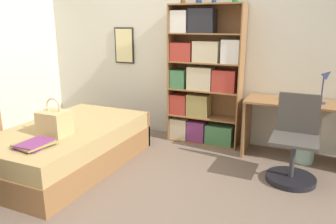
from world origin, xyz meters
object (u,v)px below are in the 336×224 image
object	(u,v)px
handbag	(55,123)
bookcase	(201,80)
waste_bin	(304,153)
bed	(69,146)
book_stack_on_bed	(35,144)
desk_lamp	(326,80)
desk_chair	(293,154)
desk	(296,119)

from	to	relation	value
handbag	bookcase	distance (m)	2.02
bookcase	waste_bin	size ratio (longest dim) A/B	8.30
bed	book_stack_on_bed	world-z (taller)	book_stack_on_bed
desk_lamp	waste_bin	distance (m)	0.92
bed	desk_chair	size ratio (longest dim) A/B	2.12
bookcase	desk_chair	bearing A→B (deg)	-28.98
bookcase	desk_chair	size ratio (longest dim) A/B	2.04
bed	desk_lamp	distance (m)	3.08
book_stack_on_bed	desk_lamp	xyz separation A→B (m)	(2.54, 1.94, 0.50)
book_stack_on_bed	desk	distance (m)	2.97
handbag	book_stack_on_bed	bearing A→B (deg)	-79.79
bookcase	desk	bearing A→B (deg)	-4.94
desk_lamp	desk	bearing A→B (deg)	-178.58
book_stack_on_bed	desk_chair	xyz separation A→B (m)	(2.29, 1.33, -0.22)
bookcase	book_stack_on_bed	bearing A→B (deg)	-116.22
desk_chair	book_stack_on_bed	bearing A→B (deg)	-149.91
desk	desk_lamp	size ratio (longest dim) A/B	2.89
bookcase	desk_lamp	size ratio (longest dim) A/B	4.54
handbag	desk_chair	distance (m)	2.57
bookcase	desk_chair	xyz separation A→B (m)	(1.29, -0.71, -0.61)
waste_bin	bookcase	bearing A→B (deg)	173.36
desk_lamp	waste_bin	size ratio (longest dim) A/B	1.83
bed	waste_bin	size ratio (longest dim) A/B	8.63
bookcase	desk_lamp	xyz separation A→B (m)	(1.53, -0.10, 0.12)
bookcase	bed	bearing A→B (deg)	-129.50
desk_lamp	waste_bin	bearing A→B (deg)	-156.37
bed	bookcase	bearing A→B (deg)	50.50
book_stack_on_bed	desk_lamp	size ratio (longest dim) A/B	0.91
desk_lamp	book_stack_on_bed	bearing A→B (deg)	-142.56
waste_bin	desk_lamp	bearing A→B (deg)	23.63
bed	desk	bearing A→B (deg)	28.24
handbag	bookcase	bearing A→B (deg)	57.58
desk_lamp	bookcase	bearing A→B (deg)	176.21
handbag	desk	distance (m)	2.81
desk	desk_chair	distance (m)	0.65
bed	desk_lamp	size ratio (longest dim) A/B	4.71
book_stack_on_bed	bookcase	xyz separation A→B (m)	(1.01, 2.04, 0.38)
bed	handbag	bearing A→B (deg)	-73.41
desk	bed	bearing A→B (deg)	-151.76
book_stack_on_bed	desk	bearing A→B (deg)	40.58
handbag	desk_lamp	xyz separation A→B (m)	(2.60, 1.58, 0.39)
desk_lamp	desk_chair	distance (m)	0.98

